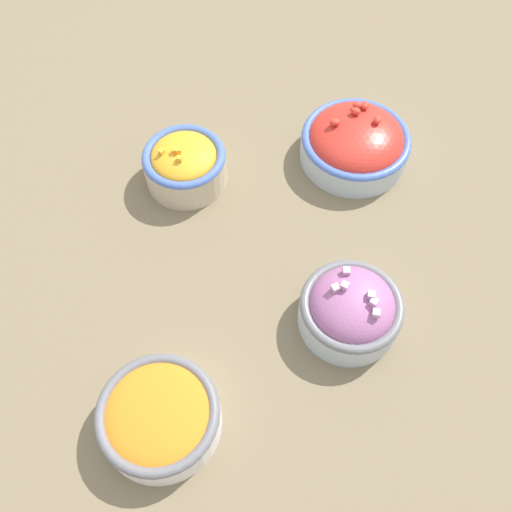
{
  "coord_description": "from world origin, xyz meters",
  "views": [
    {
      "loc": [
        -0.36,
        -0.06,
        0.63
      ],
      "look_at": [
        0.0,
        0.0,
        0.03
      ],
      "focal_mm": 40.0,
      "sensor_mm": 36.0,
      "label": 1
    }
  ],
  "objects_px": {
    "bowl_squash": "(185,163)",
    "bowl_carrots": "(159,416)",
    "bowl_red_onion": "(351,309)",
    "bowl_cherry_tomatoes": "(355,142)"
  },
  "relations": [
    {
      "from": "bowl_squash",
      "to": "bowl_red_onion",
      "type": "bearing_deg",
      "value": -127.63
    },
    {
      "from": "bowl_squash",
      "to": "bowl_cherry_tomatoes",
      "type": "relative_size",
      "value": 0.74
    },
    {
      "from": "bowl_red_onion",
      "to": "bowl_squash",
      "type": "bearing_deg",
      "value": 52.37
    },
    {
      "from": "bowl_squash",
      "to": "bowl_cherry_tomatoes",
      "type": "distance_m",
      "value": 0.24
    },
    {
      "from": "bowl_carrots",
      "to": "bowl_squash",
      "type": "bearing_deg",
      "value": 7.9
    },
    {
      "from": "bowl_squash",
      "to": "bowl_carrots",
      "type": "xyz_separation_m",
      "value": [
        -0.34,
        -0.05,
        -0.01
      ]
    },
    {
      "from": "bowl_red_onion",
      "to": "bowl_cherry_tomatoes",
      "type": "bearing_deg",
      "value": 2.47
    },
    {
      "from": "bowl_cherry_tomatoes",
      "to": "bowl_red_onion",
      "type": "bearing_deg",
      "value": -177.53
    },
    {
      "from": "bowl_carrots",
      "to": "bowl_cherry_tomatoes",
      "type": "relative_size",
      "value": 0.86
    },
    {
      "from": "bowl_cherry_tomatoes",
      "to": "bowl_carrots",
      "type": "bearing_deg",
      "value": 156.56
    }
  ]
}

